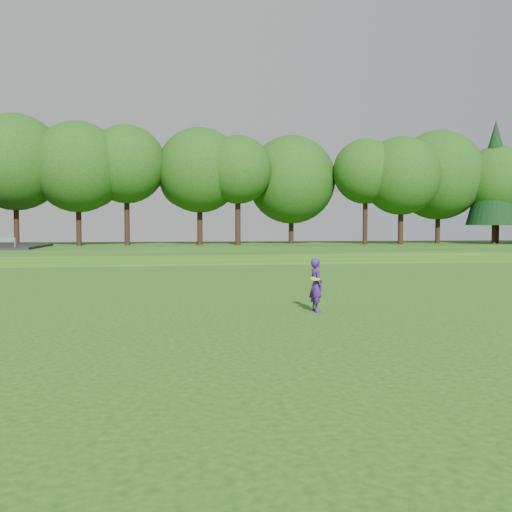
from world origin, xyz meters
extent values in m
plane|color=#19470D|center=(0.00, 0.00, 0.00)|extent=(140.00, 140.00, 0.00)
cube|color=#19470D|center=(0.00, 34.00, 0.30)|extent=(130.00, 30.00, 0.60)
cube|color=gray|center=(0.00, 20.00, 0.02)|extent=(130.00, 1.60, 0.04)
imported|color=#38186C|center=(1.69, 0.56, 0.72)|extent=(0.41, 0.56, 1.45)
cylinder|color=#C9F126|center=(1.62, 0.38, 0.91)|extent=(0.26, 0.25, 0.08)
camera|label=1|loc=(-2.26, -14.17, 2.29)|focal=40.00mm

